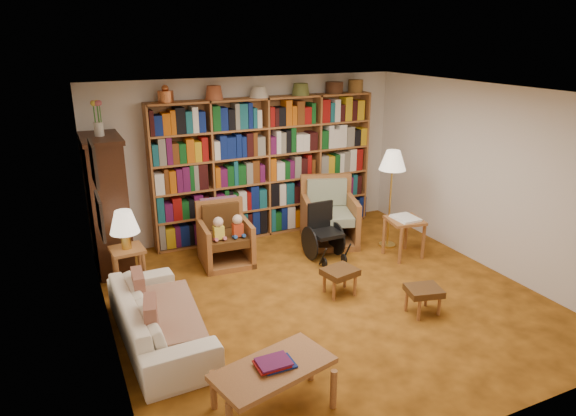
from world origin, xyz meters
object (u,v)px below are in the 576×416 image
sofa (159,317)px  wheelchair (324,233)px  coffee_table (273,371)px  side_table_papers (404,226)px  armchair_leather (224,237)px  armchair_sage (326,217)px  side_table_lamp (128,259)px  footstool_b (424,292)px  floor_lamp (393,164)px  footstool_a (340,274)px

sofa → wheelchair: (2.62, 1.18, 0.09)m
coffee_table → side_table_papers: bearing=35.9°
armchair_leather → armchair_sage: bearing=2.1°
side_table_lamp → footstool_b: side_table_lamp is taller
armchair_sage → floor_lamp: size_ratio=0.71×
sofa → armchair_sage: bearing=-61.9°
armchair_leather → coffee_table: (-0.58, -3.13, 0.01)m
armchair_leather → armchair_sage: (1.70, 0.06, 0.02)m
wheelchair → footstool_a: (-0.36, -1.08, -0.09)m
wheelchair → footstool_a: size_ratio=1.76×
wheelchair → footstool_a: bearing=-108.4°
wheelchair → armchair_leather: bearing=160.1°
armchair_leather → footstool_b: 2.90m
floor_lamp → footstool_a: bearing=-144.7°
armchair_sage → footstool_a: bearing=-113.4°
sofa → floor_lamp: bearing=-75.3°
wheelchair → footstool_b: bearing=-81.5°
coffee_table → armchair_leather: bearing=79.5°
sofa → armchair_sage: armchair_sage is taller
footstool_a → armchair_leather: bearing=122.4°
armchair_leather → footstool_a: bearing=-57.6°
wheelchair → side_table_papers: bearing=-23.4°
side_table_lamp → armchair_leather: armchair_leather is taller
side_table_lamp → wheelchair: (2.72, -0.19, -0.04)m
footstool_a → sofa: bearing=-177.4°
side_table_papers → footstool_a: side_table_papers is taller
side_table_papers → armchair_sage: bearing=125.6°
side_table_lamp → side_table_papers: 3.85m
armchair_leather → footstool_a: (1.00, -1.57, -0.08)m
side_table_lamp → sofa: bearing=-85.8°
wheelchair → floor_lamp: bearing=-2.4°
side_table_papers → wheelchair: bearing=156.6°
armchair_sage → footstool_b: size_ratio=2.35×
wheelchair → side_table_papers: wheelchair is taller
armchair_sage → wheelchair: bearing=-122.1°
armchair_sage → coffee_table: bearing=-125.6°
footstool_a → footstool_b: size_ratio=1.01×
side_table_lamp → footstool_a: side_table_lamp is taller
coffee_table → footstool_b: bearing=18.5°
armchair_leather → wheelchair: bearing=-19.9°
footstool_b → coffee_table: bearing=-161.5°
armchair_sage → floor_lamp: (0.76, -0.60, 0.91)m
floor_lamp → side_table_papers: bearing=-94.0°
wheelchair → footstool_b: wheelchair is taller
armchair_leather → footstool_b: bearing=-55.6°
footstool_a → coffee_table: bearing=-135.3°
armchair_leather → floor_lamp: floor_lamp is taller
side_table_lamp → wheelchair: 2.72m
floor_lamp → footstool_a: 2.06m
armchair_leather → side_table_papers: 2.61m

